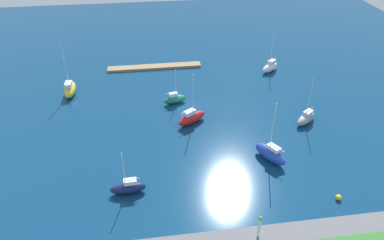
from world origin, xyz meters
TOP-DOWN VIEW (x-y plane):
  - water at (0.00, 0.00)m, footprint 160.00×160.00m
  - pier_dock at (5.85, -19.44)m, footprint 23.60×2.55m
  - harbor_beacon at (-4.87, 35.33)m, footprint 0.56×0.56m
  - sailboat_yellow_outer_mooring at (25.16, -8.51)m, footprint 2.42×6.60m
  - sailboat_gray_east_end at (-22.39, 9.56)m, footprint 5.63×4.96m
  - sailboat_white_lone_south at (-22.68, -13.50)m, footprint 5.60×4.83m
  - sailboat_blue_far_north at (-11.81, 19.49)m, footprint 4.96×6.51m
  - sailboat_navy_off_beacon at (12.08, 23.97)m, footprint 5.46×1.95m
  - sailboat_red_inner_mooring at (-0.10, 6.54)m, footprint 6.44×4.95m
  - sailboat_green_lone_north at (2.40, -1.43)m, footprint 5.19×2.92m
  - mooring_buoy_yellow at (-19.07, 29.81)m, footprint 0.88×0.88m

SIDE VIEW (x-z plane):
  - water at x=0.00m, z-range 0.00..0.00m
  - pier_dock at x=5.85m, z-range 0.00..0.58m
  - mooring_buoy_yellow at x=-19.07m, z-range 0.00..0.88m
  - sailboat_green_lone_north at x=2.40m, z-range -2.92..4.99m
  - sailboat_navy_off_beacon at x=12.08m, z-range -2.86..4.94m
  - sailboat_gray_east_end at x=-22.39m, z-range -3.81..5.94m
  - sailboat_white_lone_south at x=-22.68m, z-range -4.08..6.48m
  - sailboat_red_inner_mooring at x=-0.10m, z-range -4.03..6.52m
  - sailboat_yellow_outer_mooring at x=25.16m, z-range -4.36..7.00m
  - sailboat_blue_far_north at x=-11.81m, z-range -4.23..6.98m
  - harbor_beacon at x=-4.87m, z-range 1.31..5.04m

